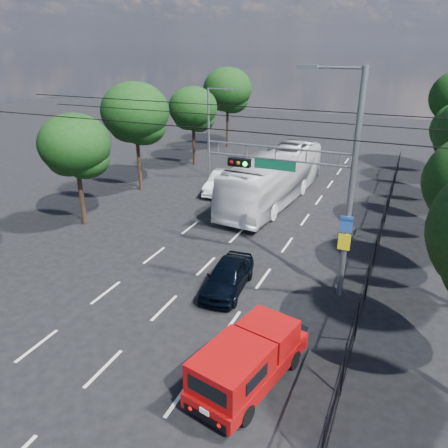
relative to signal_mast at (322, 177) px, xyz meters
The scene contains 14 objects.
ground 10.92m from the signal_mast, 123.48° to the right, with size 120.00×120.00×0.00m, color black.
lane_markings 9.56m from the signal_mast, 131.33° to the left, with size 6.12×38.00×0.01m.
signal_mast is the anchor object (origin of this frame).
streetlight_left 18.24m from the signal_mast, 129.66° to the left, with size 2.09×0.22×7.08m.
utility_wires 5.71m from the signal_mast, behind, with size 22.00×5.04×0.74m.
fence_right 6.37m from the signal_mast, 61.03° to the left, with size 0.06×34.03×2.00m.
tree_left_b 14.62m from the signal_mast, behind, with size 4.08×4.08×6.63m.
tree_left_c 17.57m from the signal_mast, 149.06° to the left, with size 4.80×4.80×7.80m.
tree_left_d 22.48m from the signal_mast, 130.73° to the left, with size 4.20×4.20×6.83m.
tree_left_e 29.12m from the signal_mast, 120.71° to the left, with size 4.92×4.92×7.99m.
red_pickup 7.95m from the signal_mast, 94.42° to the right, with size 2.75×5.16×1.83m.
navy_hatchback 5.92m from the signal_mast, 155.40° to the right, with size 1.61×4.01×1.36m, color black.
white_bus 12.13m from the signal_mast, 116.43° to the left, with size 2.89×12.36×3.44m, color silver.
white_van 14.98m from the signal_mast, 130.06° to the left, with size 1.61×4.62×1.52m, color silver.
Camera 1 is at (8.50, -9.15, 10.27)m, focal length 35.00 mm.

